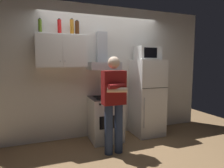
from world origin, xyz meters
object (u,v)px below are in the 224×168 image
at_px(stove_oven, 105,119).
at_px(refrigerator, 147,97).
at_px(person_standing, 114,101).
at_px(bottle_olive_oil, 40,26).
at_px(bottle_soda_red, 59,27).
at_px(microwave, 148,53).
at_px(bottle_liquor_amber, 72,27).
at_px(range_hood, 103,60).
at_px(cooking_pot, 114,94).
at_px(upper_cabinet, 61,51).
at_px(bottle_rum_dark, 77,28).

relative_size(stove_oven, refrigerator, 0.55).
xyz_separation_m(person_standing, bottle_olive_oil, (-1.10, 0.77, 1.28)).
bearing_deg(person_standing, bottle_soda_red, 134.99).
bearing_deg(bottle_olive_oil, microwave, -3.84).
height_order(bottle_soda_red, bottle_liquor_amber, bottle_liquor_amber).
distance_m(bottle_olive_oil, bottle_soda_red, 0.33).
relative_size(microwave, bottle_liquor_amber, 1.60).
relative_size(stove_oven, person_standing, 0.53).
relative_size(range_hood, bottle_soda_red, 2.64).
bearing_deg(person_standing, microwave, 32.00).
bearing_deg(microwave, refrigerator, -89.10).
distance_m(person_standing, bottle_olive_oil, 1.85).
bearing_deg(cooking_pot, upper_cabinet, 165.27).
xyz_separation_m(range_hood, cooking_pot, (0.13, -0.25, -0.66)).
xyz_separation_m(stove_oven, bottle_olive_oil, (-1.15, 0.16, 1.74)).
relative_size(microwave, cooking_pot, 1.56).
distance_m(range_hood, bottle_rum_dark, 0.77).
relative_size(microwave, bottle_rum_dark, 1.73).
bearing_deg(bottle_rum_dark, bottle_soda_red, 177.14).
bearing_deg(person_standing, range_hood, 86.09).
distance_m(bottle_soda_red, bottle_liquor_amber, 0.22).
relative_size(cooking_pot, bottle_liquor_amber, 1.02).
relative_size(microwave, bottle_soda_red, 1.69).
height_order(microwave, person_standing, microwave).
distance_m(stove_oven, microwave, 1.62).
bearing_deg(person_standing, cooking_pot, 69.70).
bearing_deg(microwave, range_hood, 173.54).
relative_size(upper_cabinet, microwave, 1.88).
bearing_deg(bottle_liquor_amber, microwave, -4.62).
xyz_separation_m(bottle_soda_red, bottle_liquor_amber, (0.22, -0.02, 0.01)).
bearing_deg(range_hood, person_standing, -93.91).
xyz_separation_m(refrigerator, bottle_liquor_amber, (-1.55, 0.14, 1.39)).
bearing_deg(stove_oven, refrigerator, 0.04).
xyz_separation_m(person_standing, bottle_rum_dark, (-0.45, 0.75, 1.28)).
relative_size(bottle_olive_oil, bottle_liquor_amber, 0.89).
relative_size(microwave, person_standing, 0.29).
bearing_deg(refrigerator, upper_cabinet, 175.93).
bearing_deg(upper_cabinet, refrigerator, -4.07).
distance_m(upper_cabinet, bottle_liquor_amber, 0.49).
xyz_separation_m(upper_cabinet, microwave, (1.75, -0.11, -0.01)).
bearing_deg(bottle_liquor_amber, bottle_soda_red, 175.07).
bearing_deg(bottle_liquor_amber, upper_cabinet, -174.79).
bearing_deg(bottle_rum_dark, cooking_pot, -22.92).
height_order(range_hood, bottle_soda_red, bottle_soda_red).
distance_m(microwave, person_standing, 1.45).
bearing_deg(bottle_olive_oil, range_hood, -1.66).
height_order(upper_cabinet, person_standing, upper_cabinet).
relative_size(bottle_soda_red, bottle_rum_dark, 1.02).
bearing_deg(microwave, bottle_soda_red, 175.34).
height_order(microwave, bottle_rum_dark, bottle_rum_dark).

